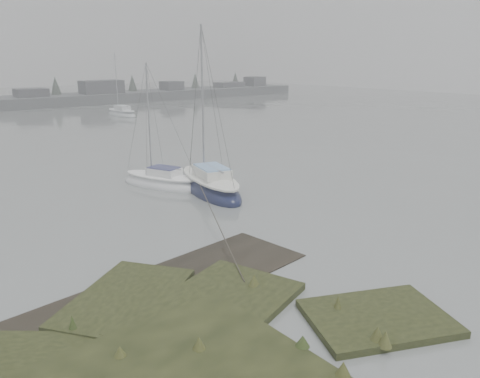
% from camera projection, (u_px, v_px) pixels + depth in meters
% --- Properties ---
extents(ground, '(160.00, 160.00, 0.00)m').
position_uv_depth(ground, '(19.00, 149.00, 34.31)').
color(ground, slate).
rests_on(ground, ground).
extents(far_shoreline, '(60.00, 8.00, 4.15)m').
position_uv_depth(far_shoreline, '(141.00, 95.00, 74.21)').
color(far_shoreline, '#4C4F51').
rests_on(far_shoreline, ground).
extents(sailboat_main, '(3.41, 6.44, 8.66)m').
position_uv_depth(sailboat_main, '(210.00, 186.00, 23.45)').
color(sailboat_main, '#101535').
rests_on(sailboat_main, ground).
extents(sailboat_white, '(3.25, 5.03, 6.76)m').
position_uv_depth(sailboat_white, '(162.00, 182.00, 24.40)').
color(sailboat_white, white).
rests_on(sailboat_white, ground).
extents(sailboat_far_b, '(2.18, 5.55, 7.67)m').
position_uv_depth(sailboat_far_b, '(122.00, 114.00, 54.16)').
color(sailboat_far_b, silver).
rests_on(sailboat_far_b, ground).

